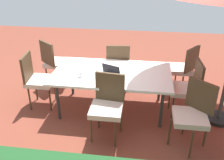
{
  "coord_description": "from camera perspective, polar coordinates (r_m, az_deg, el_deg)",
  "views": [
    {
      "loc": [
        -0.52,
        3.86,
        2.57
      ],
      "look_at": [
        0.0,
        0.0,
        0.58
      ],
      "focal_mm": 41.24,
      "sensor_mm": 36.0,
      "label": 1
    }
  ],
  "objects": [
    {
      "name": "ground_plane",
      "position": [
        4.67,
        -0.0,
        -6.41
      ],
      "size": [
        10.0,
        10.0,
        0.02
      ],
      "primitive_type": "cube",
      "color": "brown"
    },
    {
      "name": "dining_table",
      "position": [
        4.33,
        -0.0,
        1.16
      ],
      "size": [
        1.97,
        1.14,
        0.72
      ],
      "color": "white",
      "rests_on": "ground_plane"
    },
    {
      "name": "chair_east",
      "position": [
        4.69,
        -16.3,
        0.47
      ],
      "size": [
        0.48,
        0.47,
        0.98
      ],
      "rotation": [
        0.0,
        0.0,
        4.8
      ],
      "color": "beige",
      "rests_on": "ground_plane"
    },
    {
      "name": "chair_south",
      "position": [
        5.05,
        1.35,
        3.6
      ],
      "size": [
        0.47,
        0.48,
        0.98
      ],
      "rotation": [
        0.0,
        0.0,
        0.09
      ],
      "color": "beige",
      "rests_on": "ground_plane"
    },
    {
      "name": "chair_west",
      "position": [
        4.4,
        16.48,
        -1.35
      ],
      "size": [
        0.47,
        0.46,
        0.98
      ],
      "rotation": [
        0.0,
        0.0,
        1.64
      ],
      "color": "beige",
      "rests_on": "ground_plane"
    },
    {
      "name": "chair_north",
      "position": [
        3.76,
        -1.03,
        -5.28
      ],
      "size": [
        0.48,
        0.49,
        0.98
      ],
      "rotation": [
        0.0,
        0.0,
        3.02
      ],
      "color": "beige",
      "rests_on": "ground_plane"
    },
    {
      "name": "chair_northwest",
      "position": [
        3.76,
        17.55,
        -6.8
      ],
      "size": [
        0.58,
        0.59,
        0.98
      ],
      "rotation": [
        0.0,
        0.0,
        2.43
      ],
      "color": "beige",
      "rests_on": "ground_plane"
    },
    {
      "name": "chair_southwest",
      "position": [
        5.11,
        15.58,
        2.81
      ],
      "size": [
        0.58,
        0.58,
        0.98
      ],
      "rotation": [
        0.0,
        0.0,
        0.93
      ],
      "color": "beige",
      "rests_on": "ground_plane"
    },
    {
      "name": "chair_southeast",
      "position": [
        5.33,
        -12.63,
        4.19
      ],
      "size": [
        0.58,
        0.58,
        0.98
      ],
      "rotation": [
        0.0,
        0.0,
        5.62
      ],
      "color": "beige",
      "rests_on": "ground_plane"
    },
    {
      "name": "laptop",
      "position": [
        4.19,
        0.3,
        1.67
      ],
      "size": [
        0.39,
        0.35,
        0.21
      ],
      "rotation": [
        0.0,
        0.0,
        -0.42
      ],
      "color": "#B7B7BC",
      "rests_on": "dining_table"
    },
    {
      "name": "cup",
      "position": [
        4.17,
        -7.01,
        1.26
      ],
      "size": [
        0.08,
        0.08,
        0.09
      ],
      "primitive_type": "cylinder",
      "color": "white",
      "rests_on": "dining_table"
    }
  ]
}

